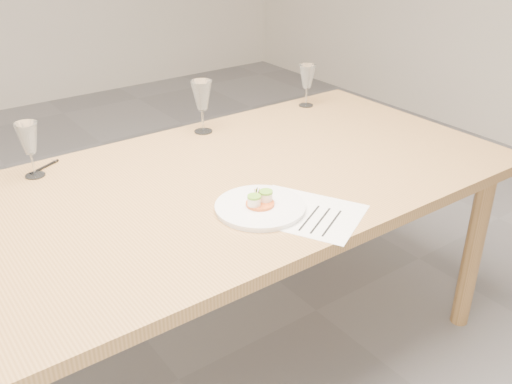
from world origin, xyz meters
TOP-DOWN VIEW (x-y plane):
  - ground at (0.00, 0.00)m, footprint 7.00×7.00m
  - dining_table at (0.00, 0.00)m, footprint 2.40×1.00m
  - dinner_plate at (0.19, -0.24)m, footprint 0.27×0.27m
  - recipe_sheet at (0.28, -0.33)m, footprint 0.37×0.40m
  - ballpoint_pen at (-0.22, 0.43)m, footprint 0.11×0.06m
  - wine_glass_1 at (-0.27, 0.38)m, footprint 0.07×0.07m
  - wine_glass_2 at (0.39, 0.40)m, footprint 0.08×0.08m
  - wine_glass_3 at (0.92, 0.40)m, footprint 0.07×0.07m

SIDE VIEW (x-z plane):
  - ground at x=0.00m, z-range 0.00..0.00m
  - dining_table at x=0.00m, z-range 0.31..1.06m
  - recipe_sheet at x=0.28m, z-range 0.75..0.75m
  - ballpoint_pen at x=-0.22m, z-range 0.75..0.76m
  - dinner_plate at x=0.19m, z-range 0.73..0.80m
  - wine_glass_3 at x=0.92m, z-range 0.79..0.97m
  - wine_glass_1 at x=-0.27m, z-range 0.79..0.97m
  - wine_glass_2 at x=0.39m, z-range 0.79..0.99m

